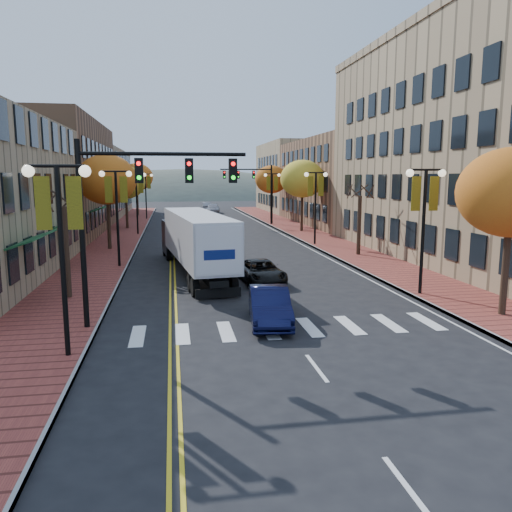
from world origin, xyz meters
name	(u,v)px	position (x,y,z in m)	size (l,w,h in m)	color
ground	(300,346)	(0.00, 0.00, 0.00)	(200.00, 200.00, 0.00)	black
sidewalk_left	(121,237)	(-9.00, 32.50, 0.07)	(4.00, 85.00, 0.15)	brown
sidewalk_right	(305,233)	(9.00, 32.50, 0.07)	(4.00, 85.00, 0.15)	brown
building_left_mid	(37,178)	(-17.00, 36.00, 5.50)	(12.00, 24.00, 11.00)	brown
building_left_far	(82,183)	(-17.00, 61.00, 4.75)	(12.00, 26.00, 9.50)	#9E8966
building_right_near	(503,150)	(18.50, 16.00, 7.50)	(15.00, 28.00, 15.00)	#997F5B
building_right_mid	(362,182)	(18.50, 42.00, 5.00)	(15.00, 24.00, 10.00)	brown
building_right_far	(312,178)	(18.50, 64.00, 5.50)	(15.00, 20.00, 11.00)	#9E8966
tree_left_a	(66,252)	(-9.00, 8.00, 2.25)	(0.28, 0.28, 4.20)	#382619
tree_left_b	(107,180)	(-9.00, 24.00, 5.45)	(4.48, 4.48, 7.21)	#382619
tree_left_c	(126,182)	(-9.00, 40.00, 5.05)	(4.16, 4.16, 6.69)	#382619
tree_left_d	(137,177)	(-9.00, 58.00, 5.60)	(4.61, 4.61, 7.42)	#382619
tree_right_a	(511,193)	(9.00, 2.00, 5.05)	(4.16, 4.16, 6.69)	#382619
tree_right_b	(359,225)	(9.00, 18.00, 2.25)	(0.28, 0.28, 4.20)	#382619
tree_right_c	(302,179)	(9.00, 34.00, 5.45)	(4.48, 4.48, 7.21)	#382619
tree_right_d	(271,180)	(9.00, 50.00, 5.29)	(4.35, 4.35, 7.00)	#382619
lamp_left_a	(60,223)	(-7.50, 0.00, 4.29)	(1.96, 0.36, 6.05)	black
lamp_left_b	(117,199)	(-7.50, 16.00, 4.29)	(1.96, 0.36, 6.05)	black
lamp_left_c	(136,191)	(-7.50, 34.00, 4.29)	(1.96, 0.36, 6.05)	black
lamp_left_d	(146,187)	(-7.50, 52.00, 4.29)	(1.96, 0.36, 6.05)	black
lamp_right_a	(424,207)	(7.50, 6.00, 4.29)	(1.96, 0.36, 6.05)	black
lamp_right_b	(316,194)	(7.50, 24.00, 4.29)	(1.96, 0.36, 6.05)	black
lamp_right_c	(272,189)	(7.50, 42.00, 4.29)	(1.96, 0.36, 6.05)	black
traffic_mast_near	(135,198)	(-5.48, 3.00, 4.92)	(6.10, 0.35, 7.00)	black
traffic_mast_far	(255,183)	(5.48, 42.00, 4.92)	(6.10, 0.34, 7.00)	black
semi_truck	(194,238)	(-2.93, 13.63, 2.12)	(4.01, 14.67, 3.62)	black
navy_sedan	(270,306)	(-0.50, 2.79, 0.70)	(1.49, 4.28, 1.41)	black
black_suv	(261,272)	(0.50, 10.22, 0.62)	(2.06, 4.47, 1.24)	black
car_far_white	(188,216)	(-2.07, 49.10, 0.68)	(1.61, 4.00, 1.36)	silver
car_far_silver	(213,209)	(2.18, 62.32, 0.71)	(2.00, 4.91, 1.43)	#96959C
car_far_oncoming	(207,207)	(1.57, 67.07, 0.74)	(1.56, 4.48, 1.48)	#95949B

